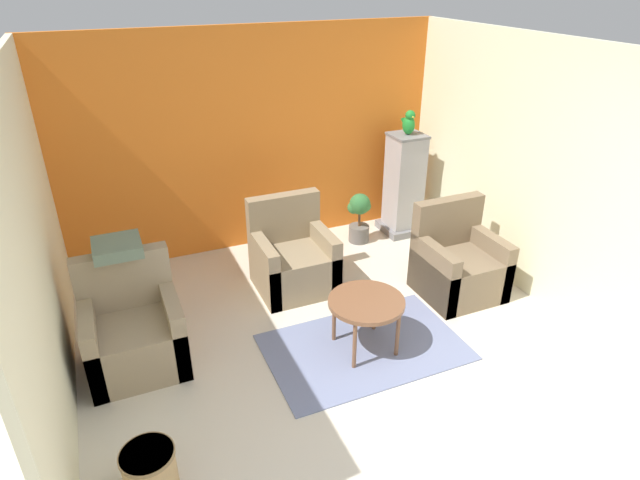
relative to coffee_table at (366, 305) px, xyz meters
The scene contains 14 objects.
ground_plane 1.42m from the coffee_table, 99.00° to the right, with size 20.00×20.00×0.00m, color beige.
wall_back_accent 2.55m from the coffee_table, 94.97° to the left, with size 4.51×0.06×2.53m.
wall_left 2.62m from the coffee_table, 167.77° to the left, with size 0.06×3.70×2.53m.
wall_right 2.23m from the coffee_table, 14.68° to the left, with size 0.06×3.70×2.53m.
area_rug 0.46m from the coffee_table, 97.13° to the right, with size 1.75×1.11×0.01m.
coffee_table is the anchor object (origin of this frame).
armchair_left 1.98m from the coffee_table, 162.75° to the left, with size 0.78×0.73×0.96m.
armchair_right 1.39m from the coffee_table, 19.20° to the left, with size 0.78×0.73×0.96m.
armchair_middle 1.26m from the coffee_table, 100.05° to the left, with size 0.78×0.73×0.96m.
birdcage 2.49m from the coffee_table, 51.62° to the left, with size 0.49×0.49×1.28m.
parrot 2.66m from the coffee_table, 51.66° to the left, with size 0.14×0.25×0.30m.
potted_plant 2.11m from the coffee_table, 64.55° to the left, with size 0.28×0.26×0.63m.
wicker_basket 2.11m from the coffee_table, 159.14° to the right, with size 0.36×0.36×0.33m.
throw_pillow 2.14m from the coffee_table, 156.01° to the left, with size 0.38×0.38×0.10m.
Camera 1 is at (-1.67, -2.05, 3.07)m, focal length 30.00 mm.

